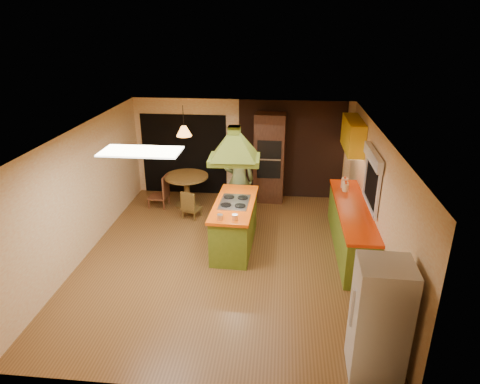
# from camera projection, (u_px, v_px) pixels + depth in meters

# --- Properties ---
(ground) EXTENTS (6.50, 6.50, 0.00)m
(ground) POSITION_uv_depth(u_px,v_px,m) (226.00, 257.00, 8.39)
(ground) COLOR brown
(ground) RESTS_ON ground
(room_walls) EXTENTS (5.50, 6.50, 6.50)m
(room_walls) POSITION_uv_depth(u_px,v_px,m) (225.00, 198.00, 7.92)
(room_walls) COLOR #FAE0B3
(room_walls) RESTS_ON ground
(ceiling_plane) EXTENTS (6.50, 6.50, 0.00)m
(ceiling_plane) POSITION_uv_depth(u_px,v_px,m) (224.00, 132.00, 7.44)
(ceiling_plane) COLOR silver
(ceiling_plane) RESTS_ON room_walls
(brick_panel) EXTENTS (2.64, 0.03, 2.50)m
(brick_panel) POSITION_uv_depth(u_px,v_px,m) (291.00, 150.00, 10.77)
(brick_panel) COLOR #381E14
(brick_panel) RESTS_ON ground
(nook_opening) EXTENTS (2.20, 0.03, 2.10)m
(nook_opening) POSITION_uv_depth(u_px,v_px,m) (184.00, 155.00, 11.10)
(nook_opening) COLOR black
(nook_opening) RESTS_ON ground
(right_counter) EXTENTS (0.62, 3.05, 0.92)m
(right_counter) POSITION_uv_depth(u_px,v_px,m) (351.00, 228.00, 8.54)
(right_counter) COLOR olive
(right_counter) RESTS_ON ground
(upper_cabinets) EXTENTS (0.34, 1.40, 0.70)m
(upper_cabinets) POSITION_uv_depth(u_px,v_px,m) (353.00, 135.00, 9.43)
(upper_cabinets) COLOR yellow
(upper_cabinets) RESTS_ON room_walls
(window_right) EXTENTS (0.12, 1.35, 1.06)m
(window_right) POSITION_uv_depth(u_px,v_px,m) (373.00, 170.00, 7.83)
(window_right) COLOR black
(window_right) RESTS_ON room_walls
(fluor_panel) EXTENTS (1.20, 0.60, 0.03)m
(fluor_panel) POSITION_uv_depth(u_px,v_px,m) (141.00, 151.00, 6.44)
(fluor_panel) COLOR white
(fluor_panel) RESTS_ON ceiling_plane
(kitchen_island) EXTENTS (0.84, 1.96, 0.98)m
(kitchen_island) POSITION_uv_depth(u_px,v_px,m) (235.00, 224.00, 8.64)
(kitchen_island) COLOR olive
(kitchen_island) RESTS_ON ground
(range_hood) EXTENTS (0.98, 0.72, 0.78)m
(range_hood) POSITION_uv_depth(u_px,v_px,m) (234.00, 139.00, 7.97)
(range_hood) COLOR #556519
(range_hood) RESTS_ON ceiling_plane
(man) EXTENTS (0.75, 0.55, 1.89)m
(man) POSITION_uv_depth(u_px,v_px,m) (239.00, 180.00, 9.68)
(man) COLOR #536033
(man) RESTS_ON ground
(refrigerator) EXTENTS (0.69, 0.65, 1.63)m
(refrigerator) POSITION_uv_depth(u_px,v_px,m) (379.00, 320.00, 5.41)
(refrigerator) COLOR silver
(refrigerator) RESTS_ON ground
(wall_oven) EXTENTS (0.76, 0.63, 2.24)m
(wall_oven) POSITION_uv_depth(u_px,v_px,m) (269.00, 158.00, 10.61)
(wall_oven) COLOR #4C2818
(wall_oven) RESTS_ON ground
(dining_table) EXTENTS (1.07, 1.07, 0.80)m
(dining_table) POSITION_uv_depth(u_px,v_px,m) (187.00, 185.00, 10.46)
(dining_table) COLOR brown
(dining_table) RESTS_ON ground
(chair_left) EXTENTS (0.47, 0.47, 0.81)m
(chair_left) POSITION_uv_depth(u_px,v_px,m) (158.00, 191.00, 10.50)
(chair_left) COLOR brown
(chair_left) RESTS_ON ground
(chair_near) EXTENTS (0.47, 0.47, 0.68)m
(chair_near) POSITION_uv_depth(u_px,v_px,m) (192.00, 204.00, 9.93)
(chair_near) COLOR brown
(chair_near) RESTS_ON ground
(pendant_lamp) EXTENTS (0.45, 0.45, 0.23)m
(pendant_lamp) POSITION_uv_depth(u_px,v_px,m) (184.00, 131.00, 9.96)
(pendant_lamp) COLOR #FF9E3F
(pendant_lamp) RESTS_ON ceiling_plane
(canister_large) EXTENTS (0.15, 0.15, 0.22)m
(canister_large) POSITION_uv_depth(u_px,v_px,m) (345.00, 183.00, 9.27)
(canister_large) COLOR beige
(canister_large) RESTS_ON right_counter
(canister_medium) EXTENTS (0.14, 0.14, 0.18)m
(canister_medium) POSITION_uv_depth(u_px,v_px,m) (345.00, 186.00, 9.13)
(canister_medium) COLOR #FFEECD
(canister_medium) RESTS_ON right_counter
(canister_small) EXTENTS (0.14, 0.14, 0.16)m
(canister_small) POSITION_uv_depth(u_px,v_px,m) (346.00, 188.00, 9.08)
(canister_small) COLOR #FBF2CA
(canister_small) RESTS_ON right_counter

